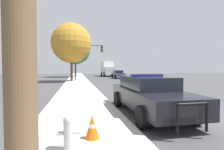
{
  "coord_description": "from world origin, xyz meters",
  "views": [
    {
      "loc": [
        -5.26,
        -5.57,
        1.81
      ],
      "look_at": [
        -1.03,
        15.08,
        0.99
      ],
      "focal_mm": 28.0,
      "sensor_mm": 36.0,
      "label": 1
    }
  ],
  "objects_px": {
    "car_background_oncoming": "(118,74)",
    "tree_sidewalk_far": "(75,50)",
    "traffic_cone": "(92,127)",
    "fire_hydrant": "(69,131)",
    "box_truck": "(107,68)",
    "traffic_light": "(87,55)",
    "police_car": "(149,94)",
    "tree_sidewalk_mid": "(71,43)"
  },
  "relations": [
    {
      "from": "box_truck",
      "to": "car_background_oncoming",
      "type": "bearing_deg",
      "value": 93.07
    },
    {
      "from": "fire_hydrant",
      "to": "box_truck",
      "type": "height_order",
      "value": "box_truck"
    },
    {
      "from": "fire_hydrant",
      "to": "traffic_light",
      "type": "relative_size",
      "value": 0.14
    },
    {
      "from": "traffic_light",
      "to": "traffic_cone",
      "type": "relative_size",
      "value": 9.07
    },
    {
      "from": "fire_hydrant",
      "to": "tree_sidewalk_far",
      "type": "xyz_separation_m",
      "value": [
        0.0,
        32.36,
        5.07
      ]
    },
    {
      "from": "box_truck",
      "to": "tree_sidewalk_far",
      "type": "bearing_deg",
      "value": 24.16
    },
    {
      "from": "traffic_light",
      "to": "car_background_oncoming",
      "type": "bearing_deg",
      "value": 43.95
    },
    {
      "from": "box_truck",
      "to": "tree_sidewalk_mid",
      "type": "relative_size",
      "value": 0.94
    },
    {
      "from": "traffic_cone",
      "to": "tree_sidewalk_mid",
      "type": "bearing_deg",
      "value": 92.84
    },
    {
      "from": "traffic_light",
      "to": "tree_sidewalk_mid",
      "type": "relative_size",
      "value": 0.67
    },
    {
      "from": "tree_sidewalk_mid",
      "to": "police_car",
      "type": "bearing_deg",
      "value": -78.72
    },
    {
      "from": "tree_sidewalk_far",
      "to": "traffic_cone",
      "type": "height_order",
      "value": "tree_sidewalk_far"
    },
    {
      "from": "car_background_oncoming",
      "to": "tree_sidewalk_mid",
      "type": "xyz_separation_m",
      "value": [
        -7.97,
        -6.77,
        4.35
      ]
    },
    {
      "from": "car_background_oncoming",
      "to": "tree_sidewalk_far",
      "type": "height_order",
      "value": "tree_sidewalk_far"
    },
    {
      "from": "box_truck",
      "to": "tree_sidewalk_mid",
      "type": "distance_m",
      "value": 17.58
    },
    {
      "from": "fire_hydrant",
      "to": "tree_sidewalk_far",
      "type": "height_order",
      "value": "tree_sidewalk_far"
    },
    {
      "from": "traffic_light",
      "to": "tree_sidewalk_far",
      "type": "distance_m",
      "value": 11.58
    },
    {
      "from": "police_car",
      "to": "fire_hydrant",
      "type": "distance_m",
      "value": 4.11
    },
    {
      "from": "police_car",
      "to": "fire_hydrant",
      "type": "xyz_separation_m",
      "value": [
        -2.99,
        -2.82,
        -0.28
      ]
    },
    {
      "from": "traffic_light",
      "to": "car_background_oncoming",
      "type": "xyz_separation_m",
      "value": [
        5.91,
        5.7,
        -2.96
      ]
    },
    {
      "from": "car_background_oncoming",
      "to": "traffic_cone",
      "type": "bearing_deg",
      "value": 75.85
    },
    {
      "from": "tree_sidewalk_mid",
      "to": "fire_hydrant",
      "type": "bearing_deg",
      "value": -88.75
    },
    {
      "from": "car_background_oncoming",
      "to": "tree_sidewalk_far",
      "type": "bearing_deg",
      "value": -35.92
    },
    {
      "from": "tree_sidewalk_far",
      "to": "fire_hydrant",
      "type": "bearing_deg",
      "value": -90.01
    },
    {
      "from": "traffic_light",
      "to": "box_truck",
      "type": "height_order",
      "value": "traffic_light"
    },
    {
      "from": "box_truck",
      "to": "traffic_light",
      "type": "bearing_deg",
      "value": 69.51
    },
    {
      "from": "fire_hydrant",
      "to": "box_truck",
      "type": "relative_size",
      "value": 0.1
    },
    {
      "from": "police_car",
      "to": "traffic_light",
      "type": "xyz_separation_m",
      "value": [
        -1.36,
        18.24,
        2.93
      ]
    },
    {
      "from": "police_car",
      "to": "tree_sidewalk_mid",
      "type": "relative_size",
      "value": 0.67
    },
    {
      "from": "police_car",
      "to": "tree_sidewalk_mid",
      "type": "xyz_separation_m",
      "value": [
        -3.42,
        17.17,
        4.32
      ]
    },
    {
      "from": "traffic_cone",
      "to": "box_truck",
      "type": "bearing_deg",
      "value": 79.36
    },
    {
      "from": "fire_hydrant",
      "to": "traffic_cone",
      "type": "distance_m",
      "value": 0.72
    },
    {
      "from": "tree_sidewalk_mid",
      "to": "box_truck",
      "type": "bearing_deg",
      "value": 64.06
    },
    {
      "from": "fire_hydrant",
      "to": "traffic_light",
      "type": "height_order",
      "value": "traffic_light"
    },
    {
      "from": "tree_sidewalk_mid",
      "to": "tree_sidewalk_far",
      "type": "height_order",
      "value": "tree_sidewalk_far"
    },
    {
      "from": "car_background_oncoming",
      "to": "traffic_cone",
      "type": "height_order",
      "value": "car_background_oncoming"
    },
    {
      "from": "traffic_light",
      "to": "traffic_cone",
      "type": "height_order",
      "value": "traffic_light"
    },
    {
      "from": "car_background_oncoming",
      "to": "box_truck",
      "type": "xyz_separation_m",
      "value": [
        -0.42,
        8.76,
        1.01
      ]
    },
    {
      "from": "tree_sidewalk_far",
      "to": "traffic_cone",
      "type": "distance_m",
      "value": 32.31
    },
    {
      "from": "box_truck",
      "to": "traffic_cone",
      "type": "bearing_deg",
      "value": 79.67
    },
    {
      "from": "car_background_oncoming",
      "to": "tree_sidewalk_mid",
      "type": "relative_size",
      "value": 0.56
    },
    {
      "from": "police_car",
      "to": "traffic_light",
      "type": "bearing_deg",
      "value": -85.99
    }
  ]
}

